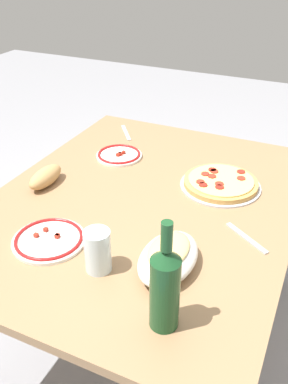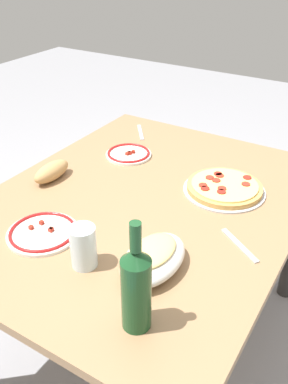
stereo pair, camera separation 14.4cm
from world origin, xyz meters
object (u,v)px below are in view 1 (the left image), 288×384
(bread_loaf, at_px, (46,177))
(dining_table, at_px, (144,224))
(pepperoni_pizza, at_px, (221,183))
(baked_pasta_dish, at_px, (168,256))
(side_plate_far, at_px, (119,155))
(wine_bottle, at_px, (165,287))
(side_plate_near, at_px, (49,239))
(water_glass, at_px, (98,251))

(bread_loaf, bearing_deg, dining_table, 98.90)
(pepperoni_pizza, bearing_deg, baked_pasta_dish, -1.05)
(side_plate_far, distance_m, bread_loaf, 0.34)
(wine_bottle, distance_m, bread_loaf, 0.77)
(pepperoni_pizza, relative_size, side_plate_near, 1.33)
(dining_table, distance_m, wine_bottle, 0.59)
(baked_pasta_dish, xyz_separation_m, wine_bottle, (0.19, 0.06, 0.08))
(pepperoni_pizza, height_order, bread_loaf, bread_loaf)
(bread_loaf, bearing_deg, pepperoni_pizza, 113.51)
(wine_bottle, relative_size, side_plate_near, 1.34)
(side_plate_near, bearing_deg, water_glass, 78.44)
(dining_table, height_order, baked_pasta_dish, baked_pasta_dish)
(baked_pasta_dish, distance_m, side_plate_far, 0.70)
(water_glass, relative_size, bread_loaf, 0.74)
(pepperoni_pizza, bearing_deg, wine_bottle, 4.66)
(side_plate_near, bearing_deg, bread_loaf, -142.76)
(baked_pasta_dish, relative_size, water_glass, 1.92)
(water_glass, distance_m, bread_loaf, 0.51)
(wine_bottle, height_order, side_plate_far, wine_bottle)
(dining_table, bearing_deg, bread_loaf, -81.10)
(pepperoni_pizza, xyz_separation_m, wine_bottle, (0.67, 0.05, 0.10))
(dining_table, height_order, pepperoni_pizza, pepperoni_pizza)
(side_plate_far, bearing_deg, baked_pasta_dish, 38.80)
(wine_bottle, relative_size, side_plate_far, 1.56)
(pepperoni_pizza, height_order, wine_bottle, wine_bottle)
(baked_pasta_dish, distance_m, side_plate_near, 0.37)
(dining_table, distance_m, pepperoni_pizza, 0.32)
(baked_pasta_dish, distance_m, wine_bottle, 0.21)
(wine_bottle, xyz_separation_m, bread_loaf, (-0.42, -0.64, -0.09))
(wine_bottle, height_order, water_glass, wine_bottle)
(dining_table, height_order, wine_bottle, wine_bottle)
(pepperoni_pizza, distance_m, baked_pasta_dish, 0.49)
(dining_table, relative_size, water_glass, 10.29)
(dining_table, distance_m, side_plate_near, 0.39)
(dining_table, height_order, side_plate_near, side_plate_near)
(dining_table, xyz_separation_m, side_plate_near, (0.33, -0.16, 0.11))
(water_glass, bearing_deg, baked_pasta_dish, 115.78)
(side_plate_far, bearing_deg, wine_bottle, 34.51)
(dining_table, bearing_deg, wine_bottle, 29.67)
(wine_bottle, xyz_separation_m, side_plate_near, (-0.14, -0.43, -0.11))
(wine_bottle, relative_size, water_glass, 2.35)
(baked_pasta_dish, bearing_deg, dining_table, -144.51)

